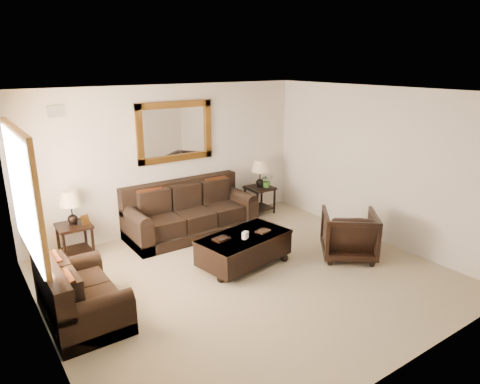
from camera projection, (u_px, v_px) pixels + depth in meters
room at (249, 191)px, 5.98m from camera, size 5.51×5.01×2.71m
window at (24, 194)px, 5.16m from camera, size 0.07×1.96×1.66m
mirror at (175, 132)px, 7.83m from camera, size 1.50×0.06×1.10m
air_vent at (56, 111)px, 6.60m from camera, size 0.25×0.02×0.18m
sofa at (189, 215)px, 7.94m from camera, size 2.35×1.02×0.96m
loveseat at (78, 298)px, 5.27m from camera, size 0.85×1.44×0.81m
end_table_left at (72, 214)px, 6.85m from camera, size 0.52×0.52×1.13m
end_table_right at (260, 179)px, 8.91m from camera, size 0.52×0.52×1.14m
coffee_table at (244, 246)px, 6.71m from camera, size 1.56×1.02×0.61m
armchair at (349, 232)px, 6.95m from camera, size 1.14×1.14×0.86m
potted_plant at (267, 182)px, 8.92m from camera, size 0.33×0.35×0.22m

